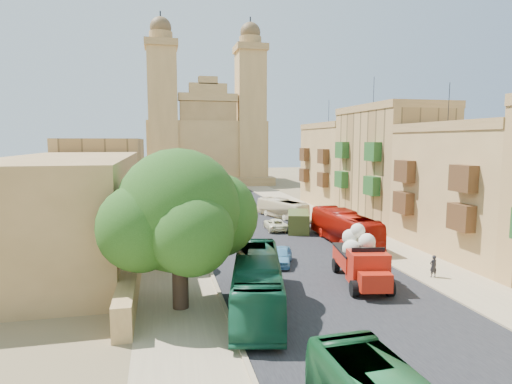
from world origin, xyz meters
name	(u,v)px	position (x,y,z in m)	size (l,w,h in m)	color
ground	(361,320)	(0.00, 0.00, 0.00)	(260.00, 260.00, 0.00)	brown
road_surface	(249,221)	(0.00, 30.00, 0.01)	(14.00, 140.00, 0.01)	black
sidewalk_east	(322,218)	(9.50, 30.00, 0.01)	(5.00, 140.00, 0.01)	tan
sidewalk_west	(170,224)	(-9.50, 30.00, 0.01)	(5.00, 140.00, 0.01)	tan
kerb_east	(303,218)	(7.00, 30.00, 0.06)	(0.25, 140.00, 0.12)	tan
kerb_west	(191,223)	(-7.00, 30.00, 0.06)	(0.25, 140.00, 0.12)	tan
townhouse_b	(475,188)	(15.95, 11.00, 5.66)	(9.00, 14.00, 14.90)	#AC844D
townhouse_c	(390,165)	(15.95, 25.00, 6.91)	(9.00, 14.00, 17.40)	tan
townhouse_d	(341,165)	(15.95, 39.00, 6.16)	(9.00, 14.00, 15.90)	#AC844D
west_wall	(139,236)	(-12.50, 20.00, 0.90)	(1.00, 40.00, 1.80)	#AC844D
west_building_low	(70,206)	(-18.00, 18.00, 4.20)	(10.00, 28.00, 8.40)	olive
west_building_mid	(106,174)	(-18.00, 44.00, 5.00)	(10.00, 22.00, 10.00)	tan
church	(206,142)	(0.00, 78.61, 9.52)	(28.00, 22.50, 36.30)	#AC844D
ficus_tree	(180,215)	(-9.42, 4.01, 5.51)	(9.32, 8.58, 9.32)	#3B281D
street_tree_a	(168,227)	(-10.00, 12.00, 3.26)	(3.17, 3.17, 4.87)	#3B281D
street_tree_b	(166,208)	(-10.00, 24.00, 2.87)	(2.80, 2.80, 4.31)	#3B281D
street_tree_c	(164,187)	(-10.00, 36.00, 3.77)	(3.66, 3.66, 5.63)	#3B281D
street_tree_d	(163,185)	(-10.00, 48.00, 2.82)	(2.75, 2.75, 4.23)	#3B281D
red_truck	(361,258)	(2.78, 5.72, 1.74)	(3.75, 7.09, 3.96)	red
olive_pickup	(298,222)	(4.00, 22.92, 1.01)	(3.57, 5.44, 2.07)	#414C1C
bus_green_north	(257,282)	(-5.16, 2.90, 1.57)	(2.64, 11.28, 3.14)	#114B32
bus_red_east	(344,227)	(6.50, 16.63, 1.53)	(2.58, 11.01, 3.07)	#9E1007
bus_cream_east	(282,209)	(4.51, 30.97, 1.19)	(1.99, 8.52, 2.37)	#FFEBBE
car_blue_a	(281,256)	(-1.36, 11.18, 0.70)	(1.65, 4.09, 1.39)	#559BC7
car_white_a	(243,221)	(-1.42, 26.69, 0.61)	(1.30, 3.73, 1.23)	white
car_cream	(275,224)	(1.73, 24.01, 0.63)	(2.09, 4.53, 1.26)	#F3ECC5
car_dkblue	(224,205)	(-1.71, 39.07, 0.61)	(1.72, 4.22, 1.22)	navy
car_white_b	(232,199)	(0.50, 45.03, 0.62)	(1.46, 3.64, 1.24)	white
car_blue_b	(206,191)	(-2.34, 57.12, 0.68)	(1.44, 4.13, 1.36)	#436B9D
pedestrian_a	(433,266)	(8.41, 5.71, 0.81)	(0.59, 0.39, 1.62)	black
pedestrian_c	(348,230)	(7.50, 18.07, 0.95)	(1.11, 0.46, 1.89)	#34363B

